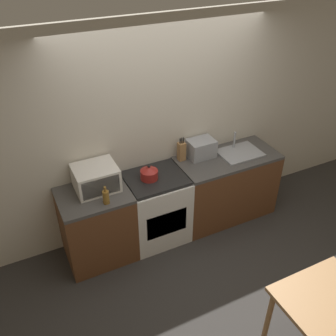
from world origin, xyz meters
TOP-DOWN VIEW (x-y plane):
  - ground_plane at (0.00, 0.00)m, footprint 16.00×16.00m
  - wall_back at (0.00, 1.16)m, footprint 10.00×0.06m
  - counter_left_run at (-0.99, 0.82)m, footprint 0.77×0.62m
  - counter_right_run at (0.73, 0.82)m, footprint 1.29×0.62m
  - stove_range at (-0.26, 0.82)m, footprint 0.70×0.62m
  - kettle at (-0.33, 0.82)m, footprint 0.20×0.20m
  - microwave at (-0.92, 0.91)m, footprint 0.46×0.39m
  - bottle at (-0.91, 0.61)m, footprint 0.07×0.07m
  - knife_block at (0.18, 1.01)m, footprint 0.09×0.08m
  - toaster_oven at (0.44, 0.98)m, footprint 0.33×0.25m
  - sink_basin at (0.91, 0.82)m, footprint 0.52×0.40m
  - dining_table at (0.39, -1.22)m, footprint 0.79×0.66m

SIDE VIEW (x-z plane):
  - ground_plane at x=0.00m, z-range 0.00..0.00m
  - stove_range at x=-0.26m, z-range 0.00..0.90m
  - counter_left_run at x=-0.99m, z-range 0.00..0.90m
  - counter_right_run at x=0.73m, z-range 0.00..0.90m
  - dining_table at x=0.39m, z-range 0.26..1.01m
  - sink_basin at x=0.91m, z-range 0.79..1.03m
  - kettle at x=-0.33m, z-range 0.88..1.07m
  - bottle at x=-0.91m, z-range 0.88..1.08m
  - toaster_oven at x=0.44m, z-range 0.90..1.12m
  - knife_block at x=0.18m, z-range 0.87..1.17m
  - microwave at x=-0.92m, z-range 0.90..1.17m
  - wall_back at x=0.00m, z-range 0.00..2.60m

